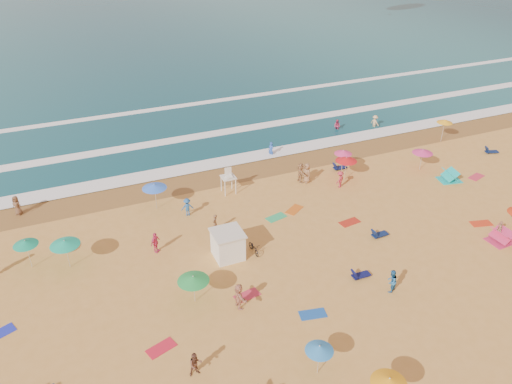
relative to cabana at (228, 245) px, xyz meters
name	(u,v)px	position (x,y,z in m)	size (l,w,h in m)	color
ground	(287,246)	(4.47, -0.56, -1.00)	(220.00, 220.00, 0.00)	gold
ocean	(110,26)	(4.47, 83.44, -1.00)	(220.00, 140.00, 0.18)	#0C4756
wet_sand	(229,174)	(4.47, 11.94, -0.99)	(220.00, 220.00, 0.00)	olive
surf_foam	(201,138)	(4.47, 20.76, -0.90)	(200.00, 18.70, 0.05)	white
cabana	(228,245)	(0.00, 0.00, 0.00)	(2.00, 2.00, 2.00)	white
cabana_roof	(227,233)	(0.00, 0.00, 1.06)	(2.20, 2.20, 0.12)	silver
bicycle	(254,248)	(1.90, -0.30, -0.58)	(0.56, 1.61, 0.85)	black
lifeguard_stand	(228,182)	(3.26, 8.71, 0.05)	(1.20, 1.20, 2.10)	white
beach_umbrellas	(311,225)	(5.94, -1.43, 1.10)	(57.21, 26.84, 0.82)	blue
loungers	(399,240)	(12.64, -3.37, -0.83)	(46.67, 21.35, 0.34)	#101D50
towels	(314,262)	(5.48, -3.04, -0.98)	(42.89, 21.08, 0.03)	red
popup_tents	(474,201)	(21.40, -1.77, -0.40)	(5.34, 11.01, 1.20)	#CC2D5F
beachgoers	(261,208)	(4.37, 4.03, -0.19)	(43.80, 27.06, 2.14)	#225CA3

